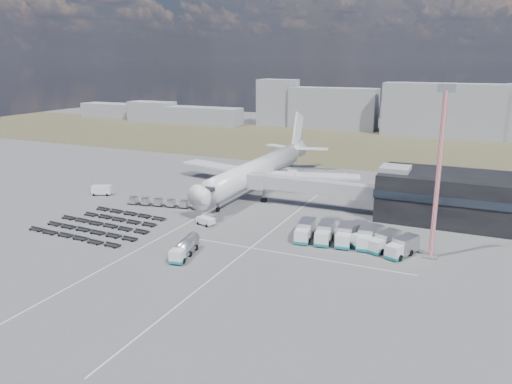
% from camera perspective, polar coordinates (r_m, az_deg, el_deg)
% --- Properties ---
extents(ground, '(420.00, 420.00, 0.00)m').
position_cam_1_polar(ground, '(104.42, -6.74, -3.58)').
color(ground, '#565659').
rests_on(ground, ground).
extents(grass_strip, '(420.00, 90.00, 0.01)m').
position_cam_1_polar(grass_strip, '(203.96, 9.39, 5.42)').
color(grass_strip, '#4A422C').
rests_on(grass_strip, ground).
extents(lane_markings, '(47.12, 110.00, 0.01)m').
position_cam_1_polar(lane_markings, '(102.49, -1.18, -3.83)').
color(lane_markings, silver).
rests_on(lane_markings, ground).
extents(terminal, '(30.40, 16.40, 11.00)m').
position_cam_1_polar(terminal, '(112.04, 21.56, -0.46)').
color(terminal, black).
rests_on(terminal, ground).
extents(jet_bridge, '(30.30, 3.80, 7.05)m').
position_cam_1_polar(jet_bridge, '(114.35, 5.35, 0.73)').
color(jet_bridge, '#939399').
rests_on(jet_bridge, ground).
extents(airliner, '(51.59, 64.53, 17.62)m').
position_cam_1_polar(airliner, '(130.79, 0.49, 2.71)').
color(airliner, silver).
rests_on(airliner, ground).
extents(skyline, '(313.80, 24.48, 24.49)m').
position_cam_1_polar(skyline, '(239.12, 14.83, 8.75)').
color(skyline, gray).
rests_on(skyline, ground).
extents(fuel_tanker, '(3.98, 9.34, 2.93)m').
position_cam_1_polar(fuel_tanker, '(87.44, -8.15, -6.34)').
color(fuel_tanker, silver).
rests_on(fuel_tanker, ground).
extents(pushback_tug, '(3.98, 2.87, 1.58)m').
position_cam_1_polar(pushback_tug, '(103.08, -5.77, -3.34)').
color(pushback_tug, silver).
rests_on(pushback_tug, ground).
extents(utility_van, '(5.14, 3.85, 2.47)m').
position_cam_1_polar(utility_van, '(130.72, -17.23, 0.19)').
color(utility_van, silver).
rests_on(utility_van, ground).
extents(catering_truck, '(4.68, 7.06, 3.00)m').
position_cam_1_polar(catering_truck, '(136.65, 4.17, 1.59)').
color(catering_truck, silver).
rests_on(catering_truck, ground).
extents(service_trucks_near, '(14.68, 9.15, 3.09)m').
position_cam_1_polar(service_trucks_near, '(93.84, 9.01, -4.74)').
color(service_trucks_near, silver).
rests_on(service_trucks_near, ground).
extents(service_trucks_far, '(15.07, 11.95, 2.95)m').
position_cam_1_polar(service_trucks_far, '(92.90, 13.53, -5.23)').
color(service_trucks_far, silver).
rests_on(service_trucks_far, ground).
extents(uld_row, '(18.38, 4.77, 1.67)m').
position_cam_1_polar(uld_row, '(116.85, -10.40, -1.20)').
color(uld_row, black).
rests_on(uld_row, ground).
extents(baggage_dollies, '(23.90, 18.78, 0.71)m').
position_cam_1_polar(baggage_dollies, '(106.60, -17.21, -3.58)').
color(baggage_dollies, black).
rests_on(baggage_dollies, ground).
extents(floodlight_mast, '(2.78, 2.26, 29.26)m').
position_cam_1_polar(floodlight_mast, '(87.38, 20.12, 1.92)').
color(floodlight_mast, red).
rests_on(floodlight_mast, ground).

